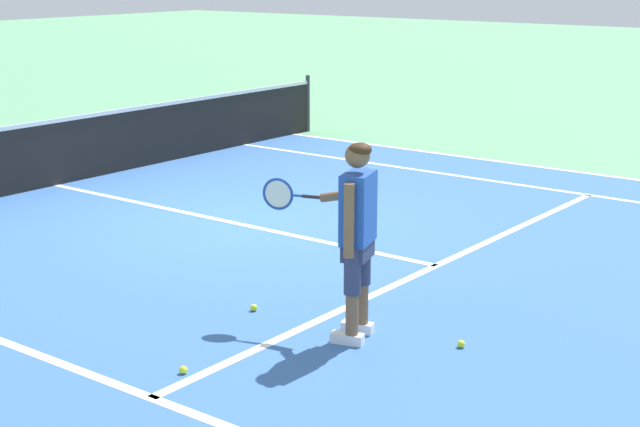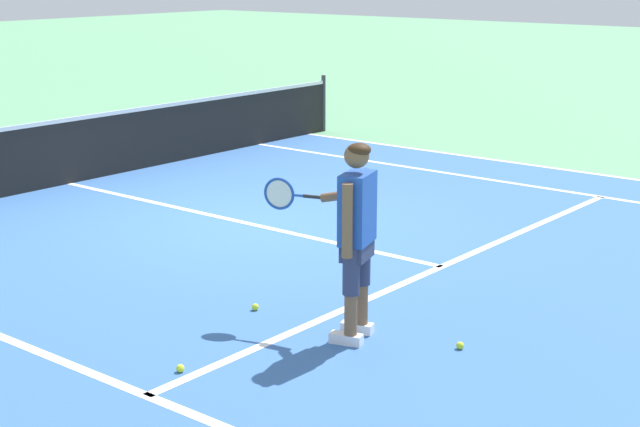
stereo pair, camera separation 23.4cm
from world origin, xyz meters
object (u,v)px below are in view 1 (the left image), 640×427
tennis_ball_near_feet (183,370)px  tennis_ball_by_baseline (461,344)px  tennis_ball_mid_court (254,308)px  tennis_player (355,227)px

tennis_ball_near_feet → tennis_ball_by_baseline: (1.80, -1.47, 0.00)m
tennis_ball_mid_court → tennis_player: bearing=-88.7°
tennis_ball_near_feet → tennis_ball_mid_court: size_ratio=1.00×
tennis_ball_near_feet → tennis_ball_by_baseline: 2.33m
tennis_ball_by_baseline → tennis_ball_mid_court: same height
tennis_ball_by_baseline → tennis_ball_mid_court: (-0.39, 1.98, 0.00)m
tennis_ball_near_feet → tennis_ball_by_baseline: same height
tennis_ball_mid_court → tennis_ball_by_baseline: bearing=-78.9°
tennis_player → tennis_ball_by_baseline: bearing=-67.0°
tennis_player → tennis_ball_by_baseline: size_ratio=25.95×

